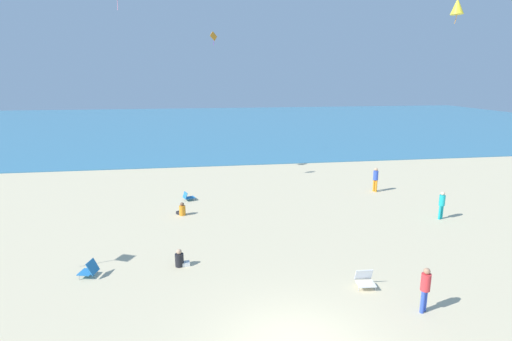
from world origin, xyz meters
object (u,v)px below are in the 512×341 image
beach_chair_near_camera (188,197)px  person_1 (425,287)px  kite_yellow (457,6)px  beach_chair_mid_beach (90,269)px  person_2 (180,260)px  person_3 (182,210)px  person_4 (442,203)px  kite_orange (214,36)px  beach_chair_far_right (365,279)px  person_5 (376,178)px

beach_chair_near_camera → person_1: (7.22, -12.51, 0.61)m
kite_yellow → beach_chair_mid_beach: bearing=-154.5°
beach_chair_mid_beach → person_2: (3.19, 0.35, -0.03)m
person_3 → person_2: bearing=141.0°
person_4 → kite_orange: size_ratio=1.31×
beach_chair_mid_beach → beach_chair_near_camera: beach_chair_mid_beach is taller
person_2 → kite_yellow: bearing=23.6°
person_2 → kite_orange: bearing=77.7°
beach_chair_mid_beach → beach_chair_near_camera: (3.40, 8.64, -0.05)m
person_4 → beach_chair_near_camera: bearing=45.7°
beach_chair_far_right → beach_chair_near_camera: beach_chair_far_right is taller
beach_chair_far_right → person_2: (-6.27, 2.54, -0.02)m
beach_chair_far_right → kite_yellow: kite_yellow is taller
person_1 → person_2: size_ratio=2.11×
person_5 → person_3: bearing=-12.5°
person_1 → person_4: (5.42, 7.42, -0.01)m
beach_chair_mid_beach → beach_chair_far_right: bearing=-178.0°
person_5 → kite_orange: kite_orange is taller
person_1 → kite_orange: 26.61m
person_5 → kite_orange: (-9.19, 11.83, 9.34)m
beach_chair_near_camera → person_1: 14.45m
person_2 → kite_yellow: 21.69m
kite_orange → kite_yellow: 17.88m
beach_chair_far_right → person_3: bearing=-138.6°
beach_chair_mid_beach → person_1: 11.32m
person_3 → kite_orange: size_ratio=0.63×
beach_chair_mid_beach → person_2: person_2 is taller
person_5 → beach_chair_mid_beach: bearing=5.7°
beach_chair_far_right → kite_orange: size_ratio=0.58×
beach_chair_far_right → person_5: (5.46, 10.91, 0.61)m
kite_orange → person_1: bearing=-78.7°
person_5 → person_1: bearing=46.5°
kite_orange → kite_yellow: size_ratio=0.75×
person_2 → person_1: bearing=-34.7°
beach_chair_near_camera → person_1: size_ratio=0.53×
person_3 → kite_yellow: bearing=-118.9°
person_4 → kite_orange: 21.98m
beach_chair_far_right → person_5: bearing=157.5°
person_2 → kite_yellow: size_ratio=0.47×
person_4 → kite_yellow: (3.63, 5.82, 10.27)m
person_3 → kite_orange: (2.63, 14.37, 9.96)m
person_2 → person_4: size_ratio=0.48×
beach_chair_mid_beach → person_5: bearing=-134.7°
person_1 → person_4: bearing=108.3°
beach_chair_near_camera → person_3: size_ratio=1.11×
person_4 → person_5: size_ratio=0.94×
beach_chair_near_camera → kite_orange: (2.34, 11.91, 9.99)m
kite_orange → beach_chair_mid_beach: bearing=-105.6°
beach_chair_mid_beach → person_4: bearing=-152.5°
kite_yellow → person_5: bearing=-172.1°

